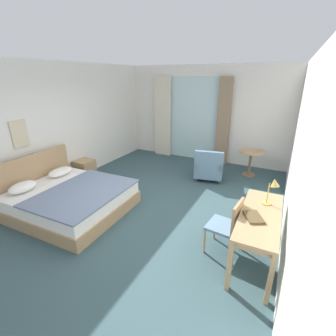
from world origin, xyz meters
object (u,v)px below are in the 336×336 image
at_px(bed, 69,198).
at_px(round_cafe_table, 251,157).
at_px(writing_desk, 260,220).
at_px(framed_picture, 19,134).
at_px(closed_book, 254,217).
at_px(nightstand, 85,169).
at_px(desk_lamp, 273,186).
at_px(desk_chair, 228,224).
at_px(armchair_by_window, 209,167).

distance_m(bed, round_cafe_table, 4.57).
distance_m(writing_desk, framed_picture, 4.74).
xyz_separation_m(writing_desk, closed_book, (-0.08, -0.14, 0.11)).
height_order(nightstand, desk_lamp, desk_lamp).
bearing_deg(nightstand, round_cafe_table, 29.31).
distance_m(desk_chair, closed_book, 0.45).
height_order(writing_desk, desk_chair, desk_chair).
distance_m(desk_lamp, armchair_by_window, 2.79).
bearing_deg(closed_book, nightstand, 135.52).
bearing_deg(framed_picture, armchair_by_window, 40.72).
bearing_deg(closed_book, round_cafe_table, 70.06).
xyz_separation_m(desk_lamp, closed_book, (-0.16, -0.46, -0.29)).
bearing_deg(framed_picture, desk_lamp, 6.73).
height_order(nightstand, framed_picture, framed_picture).
xyz_separation_m(desk_chair, desk_lamp, (0.50, 0.36, 0.57)).
bearing_deg(round_cafe_table, bed, -129.86).
height_order(desk_chair, desk_lamp, desk_lamp).
bearing_deg(desk_lamp, nightstand, 170.24).
bearing_deg(desk_chair, writing_desk, 5.46).
height_order(bed, armchair_by_window, bed).
height_order(bed, round_cafe_table, bed).
xyz_separation_m(nightstand, armchair_by_window, (2.95, 1.39, 0.09)).
distance_m(bed, desk_lamp, 3.74).
distance_m(armchair_by_window, round_cafe_table, 1.20).
bearing_deg(closed_book, armchair_by_window, 89.74).
xyz_separation_m(desk_lamp, armchair_by_window, (-1.59, 2.17, -0.74)).
distance_m(desk_lamp, framed_picture, 4.81).
relative_size(bed, writing_desk, 1.47).
relative_size(bed, framed_picture, 4.00).
relative_size(desk_lamp, round_cafe_table, 0.63).
xyz_separation_m(nightstand, framed_picture, (-0.23, -1.34, 1.21)).
bearing_deg(round_cafe_table, desk_lamp, -76.91).
distance_m(bed, armchair_by_window, 3.40).
relative_size(writing_desk, closed_book, 4.84).
height_order(writing_desk, closed_book, closed_book).
bearing_deg(round_cafe_table, nightstand, -150.69).
xyz_separation_m(writing_desk, desk_lamp, (0.09, 0.32, 0.40)).
relative_size(bed, closed_book, 7.11).
distance_m(nightstand, desk_lamp, 4.67).
relative_size(desk_chair, desk_lamp, 2.03).
bearing_deg(desk_chair, desk_lamp, 35.65).
distance_m(writing_desk, desk_lamp, 0.52).
bearing_deg(desk_chair, armchair_by_window, 113.18).
height_order(nightstand, closed_book, closed_book).
bearing_deg(armchair_by_window, desk_lamp, -53.85).
xyz_separation_m(armchair_by_window, framed_picture, (-3.18, -2.73, 1.12)).
xyz_separation_m(bed, writing_desk, (3.52, 0.24, 0.40)).
bearing_deg(desk_chair, closed_book, -16.92).
xyz_separation_m(bed, round_cafe_table, (2.93, 3.51, 0.24)).
height_order(bed, desk_lamp, desk_lamp).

